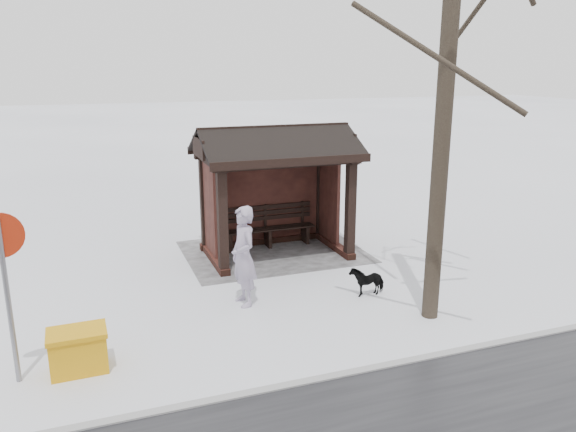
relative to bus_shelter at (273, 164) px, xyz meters
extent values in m
plane|color=white|center=(0.00, 0.16, -2.17)|extent=(120.00, 120.00, 0.00)
cube|color=gray|center=(0.00, 5.66, -2.16)|extent=(120.00, 0.15, 0.06)
cube|color=gray|center=(0.00, -0.04, -2.16)|extent=(4.20, 3.20, 0.02)
cube|color=#361C13|center=(0.00, -0.74, -2.09)|extent=(3.30, 0.22, 0.16)
cube|color=#361C13|center=(-1.50, 0.16, -2.09)|extent=(0.22, 2.10, 0.16)
cube|color=#361C13|center=(1.50, 0.16, -2.09)|extent=(0.22, 2.10, 0.16)
cube|color=black|center=(-1.50, 1.06, -1.02)|extent=(0.20, 0.20, 2.30)
cube|color=black|center=(1.50, 1.06, -1.02)|extent=(0.20, 0.20, 2.30)
cube|color=black|center=(-1.50, -0.74, -1.02)|extent=(0.20, 0.20, 2.30)
cube|color=black|center=(1.50, -0.74, -1.02)|extent=(0.20, 0.20, 2.30)
cube|color=black|center=(0.00, -0.74, -0.94)|extent=(2.80, 0.08, 2.14)
cube|color=black|center=(-1.50, -0.16, -0.94)|extent=(0.08, 1.17, 2.14)
cube|color=black|center=(1.50, -0.16, -0.94)|extent=(0.08, 1.17, 2.14)
cube|color=black|center=(0.00, 1.06, 0.19)|extent=(3.40, 0.20, 0.18)
cube|color=black|center=(0.00, -0.74, 0.19)|extent=(3.40, 0.20, 0.18)
cylinder|color=black|center=(-1.50, 4.36, 2.11)|extent=(0.29, 0.29, 8.55)
imported|color=#9B8FA8|center=(1.50, 2.69, -1.21)|extent=(0.54, 0.75, 1.91)
imported|color=black|center=(-0.91, 3.05, -1.88)|extent=(0.69, 0.33, 0.57)
cube|color=#C7890B|center=(4.46, 4.18, -1.88)|extent=(0.81, 0.55, 0.58)
cube|color=#C7890B|center=(4.46, 4.18, -1.55)|extent=(0.85, 0.59, 0.07)
cylinder|color=slate|center=(5.29, 4.19, -0.94)|extent=(0.07, 0.07, 2.45)
cylinder|color=white|center=(5.29, 4.15, 0.02)|extent=(0.49, 0.09, 0.49)
camera|label=1|loc=(4.13, 12.25, 2.21)|focal=35.00mm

